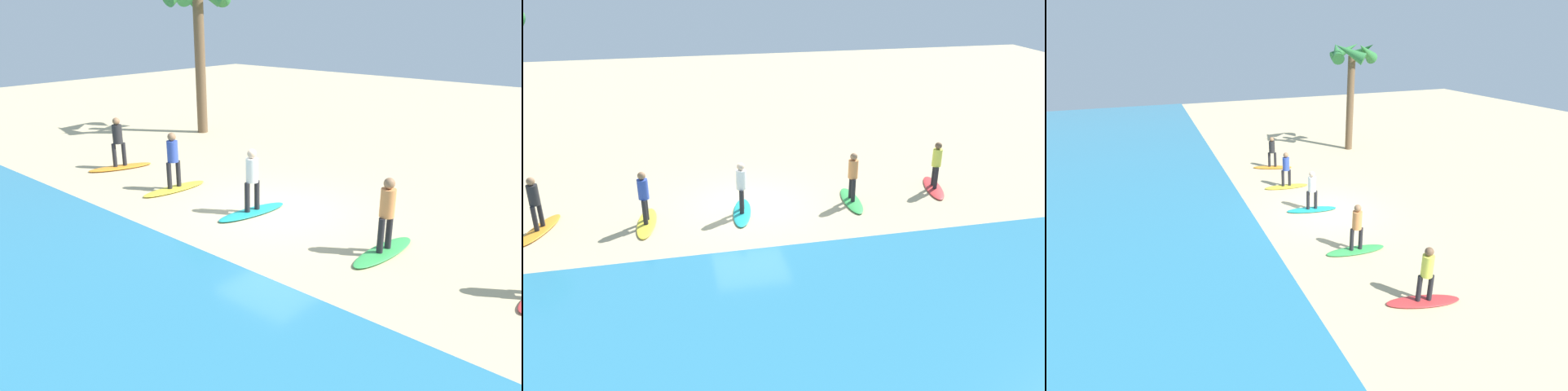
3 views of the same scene
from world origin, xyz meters
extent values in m
plane|color=#CCB789|center=(0.00, 0.00, 0.00)|extent=(60.00, 60.00, 0.00)
ellipsoid|color=green|center=(-3.41, 0.47, 0.04)|extent=(0.72, 2.14, 0.09)
cylinder|color=#232328|center=(-3.40, 0.63, 0.48)|extent=(0.14, 0.14, 0.78)
cylinder|color=#232328|center=(-3.43, 0.31, 0.48)|extent=(0.14, 0.14, 0.78)
cylinder|color=#E58C4C|center=(-3.41, 0.47, 1.18)|extent=(0.32, 0.32, 0.62)
sphere|color=#9E704C|center=(-3.41, 0.47, 1.61)|extent=(0.24, 0.24, 0.24)
ellipsoid|color=teal|center=(0.30, 0.57, 0.04)|extent=(0.92, 2.17, 0.09)
cylinder|color=#232328|center=(0.33, 0.73, 0.48)|extent=(0.14, 0.14, 0.78)
cylinder|color=#232328|center=(0.28, 0.42, 0.48)|extent=(0.14, 0.14, 0.78)
cylinder|color=white|center=(0.30, 0.57, 1.18)|extent=(0.32, 0.32, 0.62)
sphere|color=beige|center=(0.30, 0.57, 1.61)|extent=(0.24, 0.24, 0.24)
ellipsoid|color=yellow|center=(3.28, 0.69, 0.04)|extent=(0.76, 2.14, 0.09)
cylinder|color=#232328|center=(3.29, 0.85, 0.48)|extent=(0.14, 0.14, 0.78)
cylinder|color=#232328|center=(3.26, 0.53, 0.48)|extent=(0.14, 0.14, 0.78)
cylinder|color=#334CAD|center=(3.28, 0.69, 1.18)|extent=(0.32, 0.32, 0.62)
sphere|color=#9E704C|center=(3.28, 0.69, 1.61)|extent=(0.24, 0.24, 0.24)
ellipsoid|color=orange|center=(6.40, 0.43, 0.04)|extent=(1.25, 2.16, 0.09)
cylinder|color=#232328|center=(6.45, 0.58, 0.48)|extent=(0.14, 0.14, 0.78)
cylinder|color=#232328|center=(6.34, 0.28, 0.48)|extent=(0.14, 0.14, 0.78)
cylinder|color=#262628|center=(6.40, 0.43, 1.18)|extent=(0.32, 0.32, 0.62)
sphere|color=#9E704C|center=(6.40, 0.43, 1.61)|extent=(0.24, 0.24, 0.24)
cylinder|color=brown|center=(8.42, -5.23, 2.81)|extent=(0.44, 0.44, 5.62)
camera|label=1|loc=(-7.85, 9.66, 4.89)|focal=34.68mm
camera|label=2|loc=(2.35, 15.94, 7.52)|focal=36.90mm
camera|label=3|loc=(-14.17, 6.47, 6.98)|focal=28.17mm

